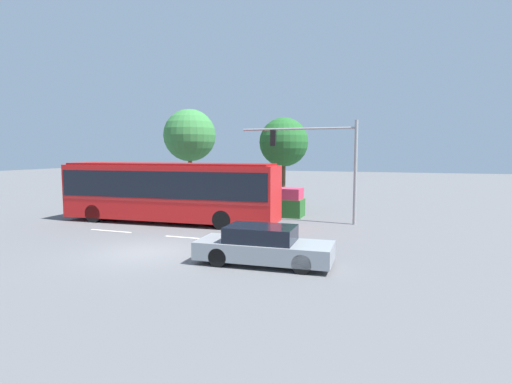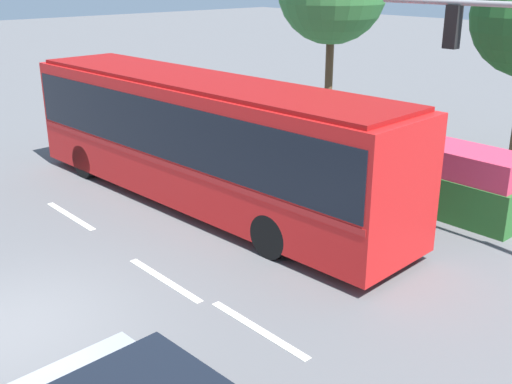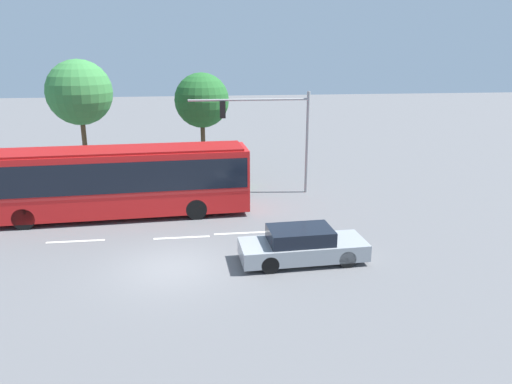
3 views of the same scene
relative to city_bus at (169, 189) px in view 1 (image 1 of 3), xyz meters
name	(u,v)px [view 1 (image 1 of 3)]	position (x,y,z in m)	size (l,w,h in m)	color
ground_plane	(146,252)	(2.65, -6.15, -1.89)	(140.00, 140.00, 0.00)	#5B5B5E
city_bus	(169,189)	(0.00, 0.00, 0.00)	(12.40, 3.10, 3.33)	red
sedan_foreground	(263,246)	(7.57, -6.22, -1.25)	(4.85, 2.00, 1.35)	gray
traffic_light_pole	(324,154)	(8.09, 2.86, 1.94)	(6.55, 0.24, 5.65)	gray
flowering_hedge	(232,200)	(2.01, 4.31, -1.03)	(9.22, 1.48, 1.75)	#286028
street_tree_left	(190,136)	(-3.39, 8.71, 3.34)	(4.05, 4.05, 7.27)	brown
street_tree_centre	(284,142)	(4.18, 8.79, 2.74)	(3.52, 3.52, 6.42)	brown
lane_stripe_near	(188,238)	(2.95, -3.24, -1.89)	(2.40, 0.16, 0.01)	silver
lane_stripe_mid	(243,241)	(5.55, -3.04, -1.89)	(2.40, 0.16, 0.01)	silver
lane_stripe_far	(111,231)	(-1.50, -3.09, -1.89)	(2.40, 0.16, 0.01)	silver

